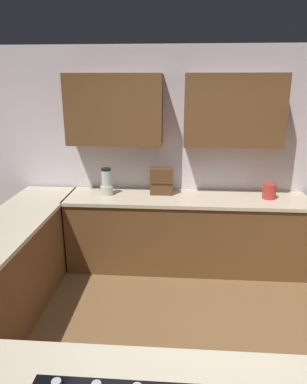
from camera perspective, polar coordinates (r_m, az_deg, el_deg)
The scene contains 8 objects.
ground_plane at distance 3.11m, azimuth 7.55°, elevation -27.51°, with size 14.00×14.00×0.00m, color brown.
wall_back at distance 4.30m, azimuth 5.85°, elevation 7.63°, with size 6.00×0.44×2.60m.
lower_cabinets_back at distance 4.30m, azimuth 5.21°, elevation -6.78°, with size 2.80×0.60×0.86m, color brown.
countertop_back at distance 4.13m, azimuth 5.38°, elevation -1.09°, with size 2.84×0.64×0.04m, color beige.
lower_cabinets_side at distance 3.64m, azimuth -23.44°, elevation -13.05°, with size 0.60×2.90×0.86m, color brown.
blender at distance 4.19m, azimuth -7.65°, elevation 1.39°, with size 0.15×0.15×0.33m.
spice_rack at distance 4.16m, azimuth 1.30°, elevation 1.71°, with size 0.26×0.11×0.32m.
kettle at distance 4.25m, azimuth 18.32°, elevation 0.13°, with size 0.15×0.15×0.17m, color red.
Camera 1 is at (0.20, 2.20, 2.20)m, focal length 32.80 mm.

